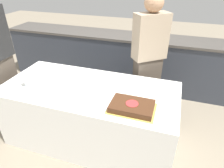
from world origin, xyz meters
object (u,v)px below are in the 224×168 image
cake (132,106)px  wine_glass (24,78)px  person_cutting_cake (148,60)px  plate_stack (34,73)px

cake → wine_glass: (-1.24, 0.03, 0.08)m
wine_glass → person_cutting_cake: bearing=35.3°
person_cutting_cake → wine_glass: bearing=-3.5°
cake → wine_glass: 1.24m
plate_stack → wine_glass: bearing=-72.6°
plate_stack → person_cutting_cake: 1.46m
cake → plate_stack: size_ratio=2.22×
plate_stack → person_cutting_cake: size_ratio=0.12×
cake → person_cutting_cake: person_cutting_cake is taller
wine_glass → person_cutting_cake: (1.24, 0.88, 0.03)m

